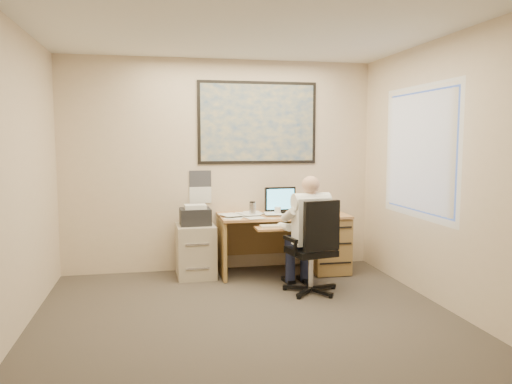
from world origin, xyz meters
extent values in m
cube|color=#3D362F|center=(0.00, 0.00, 0.00)|extent=(4.00, 4.50, 0.00)
cube|color=white|center=(0.00, 0.00, 2.70)|extent=(4.00, 4.50, 0.00)
cube|color=beige|center=(0.00, 2.25, 1.35)|extent=(4.00, 0.00, 2.70)
cube|color=beige|center=(0.00, -2.25, 1.35)|extent=(4.00, 0.00, 2.70)
cube|color=beige|center=(-2.00, 0.00, 1.35)|extent=(0.00, 4.50, 2.70)
cube|color=beige|center=(2.00, 0.00, 1.35)|extent=(0.00, 4.50, 2.70)
cube|color=tan|center=(0.74, 1.88, 0.73)|extent=(1.60, 0.75, 0.03)
cube|color=#A17B42|center=(1.31, 1.88, 0.36)|extent=(0.45, 0.70, 0.70)
cube|color=#A17B42|center=(-0.04, 1.88, 0.36)|extent=(0.04, 0.70, 0.70)
cube|color=#A17B42|center=(0.74, 2.22, 0.45)|extent=(1.55, 0.03, 0.55)
cylinder|color=black|center=(0.73, 2.02, 0.76)|extent=(0.16, 0.16, 0.02)
cube|color=black|center=(0.73, 2.00, 0.93)|extent=(0.40, 0.06, 0.30)
cube|color=#55C1E8|center=(0.73, 1.98, 0.93)|extent=(0.36, 0.02, 0.26)
cube|color=tan|center=(0.57, 1.43, 0.66)|extent=(0.55, 0.30, 0.02)
cube|color=beige|center=(0.57, 1.43, 0.68)|extent=(0.43, 0.14, 0.02)
cube|color=black|center=(1.29, 1.91, 0.78)|extent=(0.28, 0.27, 0.06)
cylinder|color=silver|center=(0.33, 1.77, 0.84)|extent=(0.08, 0.08, 0.17)
cylinder|color=white|center=(0.67, 1.86, 0.80)|extent=(0.08, 0.08, 0.10)
cube|color=white|center=(0.29, 1.88, 0.76)|extent=(0.60, 0.56, 0.03)
cube|color=#1E4C93|center=(0.49, 2.23, 1.90)|extent=(1.56, 0.03, 1.06)
cube|color=white|center=(-0.26, 2.24, 1.08)|extent=(0.28, 0.01, 0.42)
cube|color=#B7AA93|center=(-0.36, 1.93, 0.32)|extent=(0.47, 0.56, 0.64)
cube|color=black|center=(-0.36, 1.93, 0.74)|extent=(0.38, 0.33, 0.20)
cube|color=white|center=(-0.36, 1.91, 0.87)|extent=(0.26, 0.21, 0.05)
cylinder|color=silver|center=(0.84, 1.03, 0.24)|extent=(0.06, 0.06, 0.39)
cube|color=black|center=(0.84, 1.03, 0.46)|extent=(0.53, 0.53, 0.07)
cube|color=black|center=(0.80, 0.81, 0.78)|extent=(0.41, 0.14, 0.54)
camera|label=1|loc=(-0.82, -4.14, 1.68)|focal=35.00mm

